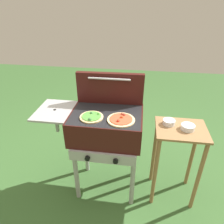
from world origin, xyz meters
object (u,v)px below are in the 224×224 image
object	(u,v)px
topping_bowl_far	(169,122)
grill	(105,127)
prep_table	(177,150)
pizza_pepperoni	(121,119)
topping_bowl_near	(188,127)
pizza_veggie	(92,117)

from	to	relation	value
topping_bowl_far	grill	bearing A→B (deg)	-174.53
prep_table	pizza_pepperoni	bearing A→B (deg)	-169.65
topping_bowl_near	grill	bearing A→B (deg)	179.65
topping_bowl_near	topping_bowl_far	bearing A→B (deg)	158.88
pizza_veggie	prep_table	distance (m)	0.85
prep_table	pizza_veggie	bearing A→B (deg)	-173.45
pizza_veggie	topping_bowl_far	xyz separation A→B (m)	(0.67, 0.14, -0.08)
pizza_veggie	pizza_pepperoni	size ratio (longest dim) A/B	0.87
prep_table	topping_bowl_near	distance (m)	0.26
pizza_veggie	topping_bowl_near	xyz separation A→B (m)	(0.82, 0.08, -0.08)
topping_bowl_near	pizza_pepperoni	bearing A→B (deg)	-171.35
pizza_pepperoni	topping_bowl_far	size ratio (longest dim) A/B	2.15
grill	topping_bowl_far	size ratio (longest dim) A/B	8.88
pizza_veggie	pizza_pepperoni	bearing A→B (deg)	-1.40
pizza_veggie	topping_bowl_near	distance (m)	0.83
pizza_pepperoni	topping_bowl_far	bearing A→B (deg)	19.31
grill	pizza_veggie	bearing A→B (deg)	-139.66
prep_table	topping_bowl_far	world-z (taller)	topping_bowl_far
topping_bowl_near	prep_table	bearing A→B (deg)	169.14
pizza_pepperoni	pizza_veggie	bearing A→B (deg)	178.60
pizza_pepperoni	topping_bowl_far	distance (m)	0.45
grill	pizza_pepperoni	bearing A→B (deg)	-30.46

